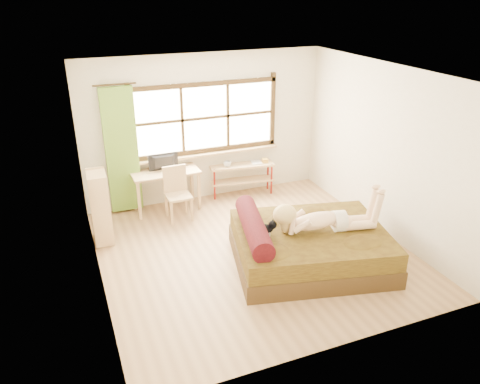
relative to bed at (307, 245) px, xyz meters
name	(u,v)px	position (x,y,z in m)	size (l,w,h in m)	color
floor	(253,251)	(-0.60, 0.58, -0.29)	(4.50, 4.50, 0.00)	#9E754C
ceiling	(256,74)	(-0.60, 0.58, 2.41)	(4.50, 4.50, 0.00)	white
wall_back	(205,128)	(-0.60, 2.83, 1.06)	(4.50, 4.50, 0.00)	silver
wall_front	(342,245)	(-0.60, -1.67, 1.06)	(4.50, 4.50, 0.00)	silver
wall_left	(90,194)	(-2.85, 0.58, 1.06)	(4.50, 4.50, 0.00)	silver
wall_right	(384,151)	(1.65, 0.58, 1.06)	(4.50, 4.50, 0.00)	silver
window	(206,120)	(-0.60, 2.80, 1.22)	(2.80, 0.16, 1.46)	#FFEDBF
curtain	(122,151)	(-2.15, 2.71, 0.86)	(0.55, 0.10, 2.20)	#498022
bed	(307,245)	(0.00, 0.00, 0.00)	(2.50, 2.18, 0.82)	#372710
woman	(324,209)	(0.20, -0.06, 0.57)	(1.52, 0.43, 0.65)	beige
kitten	(263,228)	(-0.67, 0.09, 0.38)	(0.32, 0.13, 0.26)	black
desk	(166,176)	(-1.46, 2.53, 0.35)	(1.19, 0.56, 0.74)	tan
monitor	(164,162)	(-1.46, 2.58, 0.60)	(0.53, 0.07, 0.31)	black
chair	(177,190)	(-1.36, 2.16, 0.22)	(0.42, 0.42, 0.93)	tan
pipe_shelf	(243,172)	(0.07, 2.65, 0.16)	(1.26, 0.48, 0.69)	tan
cup	(227,164)	(-0.24, 2.65, 0.37)	(0.14, 0.14, 0.11)	gray
book	(252,163)	(0.26, 2.65, 0.33)	(0.18, 0.25, 0.02)	gray
bookshelf	(100,207)	(-2.68, 1.79, 0.29)	(0.30, 0.51, 1.15)	tan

